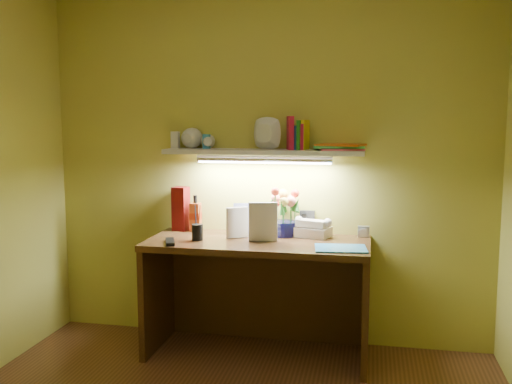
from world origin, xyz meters
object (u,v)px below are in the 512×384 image
at_px(telephone, 313,227).
at_px(whisky_bottle, 195,213).
at_px(flower_bouquet, 283,211).
at_px(desk_clock, 364,232).
at_px(desk, 258,298).

distance_m(telephone, whisky_bottle, 0.81).
bearing_deg(flower_bouquet, telephone, -1.22).
xyz_separation_m(telephone, desk_clock, (0.32, 0.05, -0.03)).
height_order(flower_bouquet, whisky_bottle, flower_bouquet).
distance_m(desk, telephone, 0.58).
distance_m(desk, whisky_bottle, 0.72).
relative_size(desk_clock, whisky_bottle, 0.30).
distance_m(desk_clock, whisky_bottle, 1.13).
xyz_separation_m(desk, telephone, (0.33, 0.18, 0.44)).
bearing_deg(desk, whisky_bottle, 156.48).
xyz_separation_m(desk_clock, whisky_bottle, (-1.13, -0.02, 0.09)).
height_order(desk, telephone, telephone).
height_order(desk_clock, whisky_bottle, whisky_bottle).
bearing_deg(telephone, flower_bouquet, -164.58).
bearing_deg(desk, desk_clock, 19.44).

